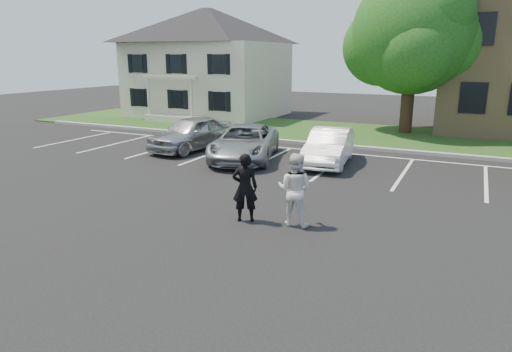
# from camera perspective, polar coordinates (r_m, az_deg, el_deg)

# --- Properties ---
(ground_plane) EXTENTS (90.00, 90.00, 0.00)m
(ground_plane) POSITION_cam_1_polar(r_m,az_deg,el_deg) (11.47, -2.18, -7.21)
(ground_plane) COLOR black
(ground_plane) RESTS_ON ground
(curb) EXTENTS (40.00, 0.30, 0.15)m
(curb) POSITION_cam_1_polar(r_m,az_deg,el_deg) (22.36, 12.33, 3.55)
(curb) COLOR gray
(curb) RESTS_ON ground
(grass_strip) EXTENTS (44.00, 8.00, 0.08)m
(grass_strip) POSITION_cam_1_polar(r_m,az_deg,el_deg) (26.22, 14.41, 4.96)
(grass_strip) COLOR #263E18
(grass_strip) RESTS_ON ground
(stall_lines) EXTENTS (34.00, 5.36, 0.01)m
(stall_lines) POSITION_cam_1_polar(r_m,az_deg,el_deg) (19.17, 14.22, 1.39)
(stall_lines) COLOR silver
(stall_lines) RESTS_ON ground
(house) EXTENTS (10.30, 9.22, 7.60)m
(house) POSITION_cam_1_polar(r_m,az_deg,el_deg) (34.44, -6.00, 13.91)
(house) COLOR beige
(house) RESTS_ON ground
(tree) EXTENTS (7.80, 7.20, 8.80)m
(tree) POSITION_cam_1_polar(r_m,az_deg,el_deg) (27.33, 19.24, 16.19)
(tree) COLOR black
(tree) RESTS_ON ground
(man_black_suit) EXTENTS (0.80, 0.69, 1.85)m
(man_black_suit) POSITION_cam_1_polar(r_m,az_deg,el_deg) (12.04, -1.39, -1.45)
(man_black_suit) COLOR black
(man_black_suit) RESTS_ON ground
(man_white_shirt) EXTENTS (0.95, 0.75, 1.91)m
(man_white_shirt) POSITION_cam_1_polar(r_m,az_deg,el_deg) (11.79, 4.85, -1.70)
(man_white_shirt) COLOR silver
(man_white_shirt) RESTS_ON ground
(car_silver_west) EXTENTS (2.49, 4.86, 1.58)m
(car_silver_west) POSITION_cam_1_polar(r_m,az_deg,el_deg) (21.68, -8.06, 5.33)
(car_silver_west) COLOR #ACACB1
(car_silver_west) RESTS_ON ground
(car_silver_minivan) EXTENTS (3.79, 5.71, 1.46)m
(car_silver_minivan) POSITION_cam_1_polar(r_m,az_deg,el_deg) (19.44, -1.42, 4.20)
(car_silver_minivan) COLOR #94979C
(car_silver_minivan) RESTS_ON ground
(car_white_sedan) EXTENTS (2.03, 4.50, 1.43)m
(car_white_sedan) POSITION_cam_1_polar(r_m,az_deg,el_deg) (18.82, 9.15, 3.63)
(car_white_sedan) COLOR white
(car_white_sedan) RESTS_ON ground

